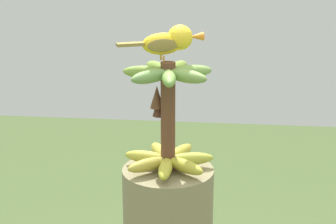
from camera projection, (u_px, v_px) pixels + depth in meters
The scene contains 2 objects.
banana_bunch at pixel (167, 116), 1.48m from camera, with size 0.24×0.25×0.29m.
perched_bird at pixel (171, 41), 1.45m from camera, with size 0.11×0.22×0.09m.
Camera 1 is at (1.40, 0.15, 1.81)m, focal length 60.42 mm.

